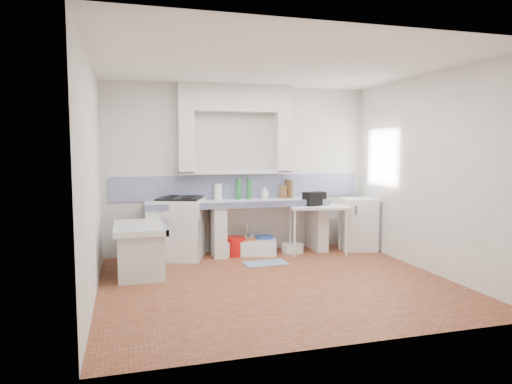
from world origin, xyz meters
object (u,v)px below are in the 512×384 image
object	(u,v)px
stove	(181,229)
side_table	(318,229)
fridge	(358,224)
sink	(249,248)

from	to	relation	value
stove	side_table	bearing A→B (deg)	13.82
fridge	sink	bearing A→B (deg)	-169.67
stove	fridge	distance (m)	3.05
side_table	sink	bearing A→B (deg)	178.65
sink	fridge	world-z (taller)	fridge
stove	sink	distance (m)	1.19
side_table	fridge	size ratio (longest dim) A/B	1.08
stove	fridge	xyz separation A→B (m)	(3.04, -0.14, -0.03)
side_table	fridge	distance (m)	0.80
stove	sink	xyz separation A→B (m)	(1.13, 0.00, -0.37)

